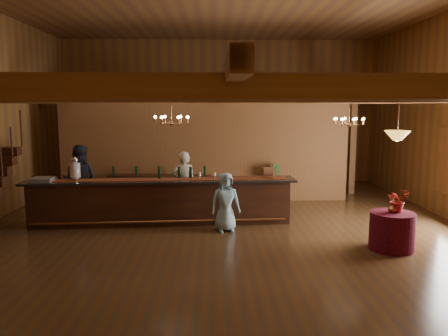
{
  "coord_description": "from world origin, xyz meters",
  "views": [
    {
      "loc": [
        -0.21,
        -10.17,
        3.0
      ],
      "look_at": [
        0.05,
        0.88,
        1.42
      ],
      "focal_mm": 35.0,
      "sensor_mm": 36.0,
      "label": 1
    }
  ],
  "objects_px": {
    "round_table": "(392,231)",
    "floor_plant": "(270,182)",
    "pendant_lamp": "(397,135)",
    "beverage_dispenser": "(75,169)",
    "guest": "(226,202)",
    "raffle_drum": "(268,172)",
    "bartender": "(184,184)",
    "tasting_bar": "(162,201)",
    "chandelier_left": "(171,119)",
    "backbar_shelf": "(160,189)",
    "staff_second": "(80,181)",
    "chandelier_right": "(349,121)"
  },
  "relations": [
    {
      "from": "round_table",
      "to": "floor_plant",
      "type": "bearing_deg",
      "value": 113.25
    },
    {
      "from": "pendant_lamp",
      "to": "beverage_dispenser",
      "type": "bearing_deg",
      "value": 163.59
    },
    {
      "from": "round_table",
      "to": "guest",
      "type": "height_order",
      "value": "guest"
    },
    {
      "from": "raffle_drum",
      "to": "bartender",
      "type": "bearing_deg",
      "value": 163.55
    },
    {
      "from": "beverage_dispenser",
      "to": "round_table",
      "type": "bearing_deg",
      "value": -16.41
    },
    {
      "from": "tasting_bar",
      "to": "chandelier_left",
      "type": "xyz_separation_m",
      "value": [
        0.35,
        -0.6,
        2.1
      ]
    },
    {
      "from": "raffle_drum",
      "to": "backbar_shelf",
      "type": "xyz_separation_m",
      "value": [
        -3.06,
        2.18,
        -0.87
      ]
    },
    {
      "from": "backbar_shelf",
      "to": "floor_plant",
      "type": "height_order",
      "value": "floor_plant"
    },
    {
      "from": "guest",
      "to": "pendant_lamp",
      "type": "bearing_deg",
      "value": -34.09
    },
    {
      "from": "bartender",
      "to": "beverage_dispenser",
      "type": "bearing_deg",
      "value": 16.9
    },
    {
      "from": "beverage_dispenser",
      "to": "bartender",
      "type": "relative_size",
      "value": 0.34
    },
    {
      "from": "tasting_bar",
      "to": "backbar_shelf",
      "type": "xyz_separation_m",
      "value": [
        -0.33,
        2.28,
        -0.13
      ]
    },
    {
      "from": "tasting_bar",
      "to": "round_table",
      "type": "height_order",
      "value": "tasting_bar"
    },
    {
      "from": "raffle_drum",
      "to": "floor_plant",
      "type": "distance_m",
      "value": 2.44
    },
    {
      "from": "backbar_shelf",
      "to": "floor_plant",
      "type": "xyz_separation_m",
      "value": [
        3.42,
        0.14,
        0.18
      ]
    },
    {
      "from": "tasting_bar",
      "to": "raffle_drum",
      "type": "xyz_separation_m",
      "value": [
        2.73,
        0.1,
        0.74
      ]
    },
    {
      "from": "pendant_lamp",
      "to": "floor_plant",
      "type": "height_order",
      "value": "pendant_lamp"
    },
    {
      "from": "tasting_bar",
      "to": "bartender",
      "type": "bearing_deg",
      "value": 51.69
    },
    {
      "from": "staff_second",
      "to": "floor_plant",
      "type": "distance_m",
      "value": 5.64
    },
    {
      "from": "pendant_lamp",
      "to": "bartender",
      "type": "relative_size",
      "value": 0.5
    },
    {
      "from": "chandelier_left",
      "to": "pendant_lamp",
      "type": "height_order",
      "value": "same"
    },
    {
      "from": "chandelier_right",
      "to": "tasting_bar",
      "type": "bearing_deg",
      "value": -174.33
    },
    {
      "from": "chandelier_left",
      "to": "staff_second",
      "type": "xyz_separation_m",
      "value": [
        -2.63,
        1.36,
        -1.7
      ]
    },
    {
      "from": "staff_second",
      "to": "chandelier_right",
      "type": "bearing_deg",
      "value": -179.37
    },
    {
      "from": "pendant_lamp",
      "to": "round_table",
      "type": "bearing_deg",
      "value": 0.0
    },
    {
      "from": "backbar_shelf",
      "to": "bartender",
      "type": "xyz_separation_m",
      "value": [
        0.86,
        -1.53,
        0.45
      ]
    },
    {
      "from": "tasting_bar",
      "to": "pendant_lamp",
      "type": "distance_m",
      "value": 5.81
    },
    {
      "from": "bartender",
      "to": "floor_plant",
      "type": "height_order",
      "value": "bartender"
    },
    {
      "from": "tasting_bar",
      "to": "bartender",
      "type": "xyz_separation_m",
      "value": [
        0.53,
        0.75,
        0.31
      ]
    },
    {
      "from": "chandelier_right",
      "to": "beverage_dispenser",
      "type": "bearing_deg",
      "value": -175.54
    },
    {
      "from": "guest",
      "to": "bartender",
      "type": "bearing_deg",
      "value": 115.63
    },
    {
      "from": "pendant_lamp",
      "to": "floor_plant",
      "type": "bearing_deg",
      "value": 113.25
    },
    {
      "from": "chandelier_right",
      "to": "chandelier_left",
      "type": "bearing_deg",
      "value": -166.56
    },
    {
      "from": "raffle_drum",
      "to": "staff_second",
      "type": "bearing_deg",
      "value": 172.54
    },
    {
      "from": "beverage_dispenser",
      "to": "round_table",
      "type": "height_order",
      "value": "beverage_dispenser"
    },
    {
      "from": "pendant_lamp",
      "to": "backbar_shelf",
      "type": "bearing_deg",
      "value": 140.42
    },
    {
      "from": "round_table",
      "to": "chandelier_left",
      "type": "distance_m",
      "value": 5.48
    },
    {
      "from": "raffle_drum",
      "to": "chandelier_left",
      "type": "relative_size",
      "value": 0.42
    },
    {
      "from": "backbar_shelf",
      "to": "round_table",
      "type": "xyz_separation_m",
      "value": [
        5.4,
        -4.46,
        -0.05
      ]
    },
    {
      "from": "backbar_shelf",
      "to": "chandelier_right",
      "type": "height_order",
      "value": "chandelier_right"
    },
    {
      "from": "tasting_bar",
      "to": "guest",
      "type": "distance_m",
      "value": 1.78
    },
    {
      "from": "round_table",
      "to": "chandelier_right",
      "type": "height_order",
      "value": "chandelier_right"
    },
    {
      "from": "round_table",
      "to": "guest",
      "type": "relative_size",
      "value": 0.64
    },
    {
      "from": "raffle_drum",
      "to": "bartender",
      "type": "xyz_separation_m",
      "value": [
        -2.2,
        0.65,
        -0.42
      ]
    },
    {
      "from": "beverage_dispenser",
      "to": "floor_plant",
      "type": "distance_m",
      "value": 5.84
    },
    {
      "from": "tasting_bar",
      "to": "backbar_shelf",
      "type": "relative_size",
      "value": 2.16
    },
    {
      "from": "pendant_lamp",
      "to": "chandelier_left",
      "type": "bearing_deg",
      "value": 161.46
    },
    {
      "from": "beverage_dispenser",
      "to": "chandelier_right",
      "type": "bearing_deg",
      "value": 4.46
    },
    {
      "from": "chandelier_left",
      "to": "staff_second",
      "type": "relative_size",
      "value": 0.41
    },
    {
      "from": "tasting_bar",
      "to": "staff_second",
      "type": "height_order",
      "value": "staff_second"
    }
  ]
}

